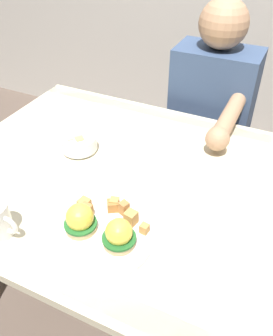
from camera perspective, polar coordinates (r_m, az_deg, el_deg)
ground_plane at (r=1.66m, az=-0.48°, el=-21.55°), size 6.00×6.00×0.00m
dining_table at (r=1.16m, az=-0.65°, el=-5.51°), size 1.20×0.90×0.74m
eggs_benedict_plate at (r=0.90m, az=-5.80°, el=-9.88°), size 0.27×0.27×0.09m
fruit_bowl at (r=1.20m, az=-9.33°, el=3.94°), size 0.12×0.12×0.06m
fork at (r=1.08m, az=12.16°, el=-2.50°), size 0.15×0.07×0.00m
diner_person at (r=1.59m, az=11.68°, el=7.80°), size 0.34×0.54×1.14m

